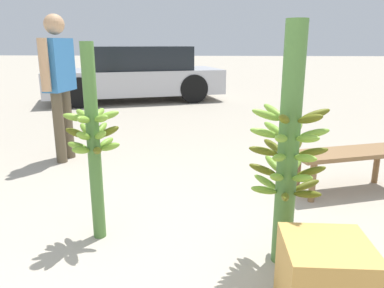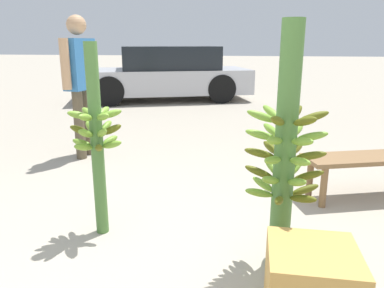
{
  "view_description": "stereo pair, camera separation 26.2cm",
  "coord_description": "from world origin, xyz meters",
  "views": [
    {
      "loc": [
        0.25,
        -2.05,
        1.41
      ],
      "look_at": [
        0.09,
        0.48,
        0.72
      ],
      "focal_mm": 35.0,
      "sensor_mm": 36.0,
      "label": 1
    },
    {
      "loc": [
        0.51,
        -2.02,
        1.41
      ],
      "look_at": [
        0.09,
        0.48,
        0.72
      ],
      "focal_mm": 35.0,
      "sensor_mm": 36.0,
      "label": 2
    }
  ],
  "objects": [
    {
      "name": "parked_car",
      "position": [
        -1.73,
        7.26,
        0.64
      ],
      "size": [
        4.56,
        3.05,
        1.32
      ],
      "rotation": [
        0.0,
        0.0,
        1.91
      ],
      "color": "#B7B7BC",
      "rests_on": "ground_plane"
    },
    {
      "name": "vendor_person",
      "position": [
        -1.59,
        2.29,
        1.03
      ],
      "size": [
        0.26,
        0.67,
        1.72
      ],
      "rotation": [
        0.0,
        0.0,
        -1.7
      ],
      "color": "brown",
      "rests_on": "ground_plane"
    },
    {
      "name": "market_bench",
      "position": [
        1.53,
        1.45,
        0.34
      ],
      "size": [
        1.16,
        0.69,
        0.41
      ],
      "rotation": [
        0.0,
        0.0,
        0.32
      ],
      "color": "olive",
      "rests_on": "ground_plane"
    },
    {
      "name": "banana_stalk_left",
      "position": [
        -0.6,
        0.44,
        0.74
      ],
      "size": [
        0.39,
        0.39,
        1.42
      ],
      "color": "#4C7A38",
      "rests_on": "ground_plane"
    },
    {
      "name": "ground_plane",
      "position": [
        0.0,
        0.0,
        0.0
      ],
      "size": [
        80.0,
        80.0,
        0.0
      ],
      "primitive_type": "plane",
      "color": "#A89E8C"
    },
    {
      "name": "banana_stalk_center",
      "position": [
        0.71,
        0.2,
        0.77
      ],
      "size": [
        0.49,
        0.49,
        1.54
      ],
      "color": "#4C7A38",
      "rests_on": "ground_plane"
    }
  ]
}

